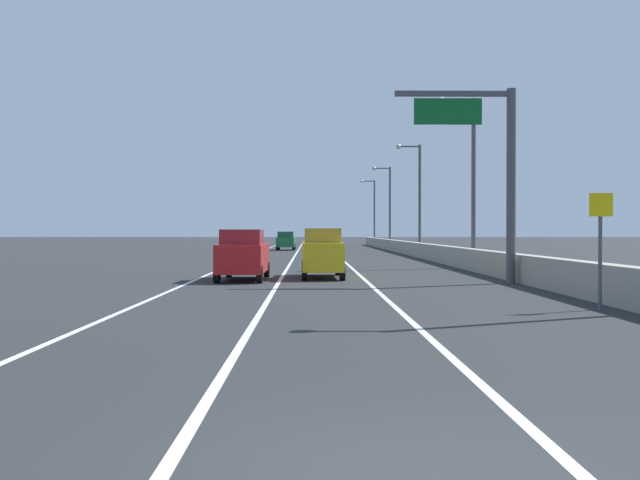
# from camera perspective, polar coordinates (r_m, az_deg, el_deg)

# --- Properties ---
(ground_plane) EXTENTS (320.00, 320.00, 0.00)m
(ground_plane) POSITION_cam_1_polar(r_m,az_deg,el_deg) (70.06, -0.15, -0.93)
(ground_plane) COLOR #26282B
(lane_stripe_left) EXTENTS (0.16, 130.00, 0.00)m
(lane_stripe_left) POSITION_cam_1_polar(r_m,az_deg,el_deg) (61.24, -5.21, -1.17)
(lane_stripe_left) COLOR silver
(lane_stripe_left) RESTS_ON ground_plane
(lane_stripe_center) EXTENTS (0.16, 130.00, 0.00)m
(lane_stripe_center) POSITION_cam_1_polar(r_m,az_deg,el_deg) (61.07, -1.93, -1.17)
(lane_stripe_center) COLOR silver
(lane_stripe_center) RESTS_ON ground_plane
(lane_stripe_right) EXTENTS (0.16, 130.00, 0.00)m
(lane_stripe_right) POSITION_cam_1_polar(r_m,az_deg,el_deg) (61.10, 1.35, -1.17)
(lane_stripe_right) COLOR silver
(lane_stripe_right) RESTS_ON ground_plane
(jersey_barrier_right) EXTENTS (0.60, 120.00, 1.10)m
(jersey_barrier_right) POSITION_cam_1_polar(r_m,az_deg,el_deg) (46.80, 9.50, -1.09)
(jersey_barrier_right) COLOR #9E998E
(jersey_barrier_right) RESTS_ON ground_plane
(overhead_sign_gantry) EXTENTS (4.68, 0.36, 7.50)m
(overhead_sign_gantry) POSITION_cam_1_polar(r_m,az_deg,el_deg) (29.05, 13.26, 6.03)
(overhead_sign_gantry) COLOR #47474C
(overhead_sign_gantry) RESTS_ON ground_plane
(speed_advisory_sign) EXTENTS (0.60, 0.11, 3.00)m
(speed_advisory_sign) POSITION_cam_1_polar(r_m,az_deg,el_deg) (20.07, 21.00, -0.10)
(speed_advisory_sign) COLOR #4C4C51
(speed_advisory_sign) RESTS_ON ground_plane
(lamp_post_right_second) EXTENTS (2.14, 0.44, 9.32)m
(lamp_post_right_second) POSITION_cam_1_polar(r_m,az_deg,el_deg) (40.84, 11.49, 5.44)
(lamp_post_right_second) COLOR #4C4C51
(lamp_post_right_second) RESTS_ON ground_plane
(lamp_post_right_third) EXTENTS (2.14, 0.44, 9.32)m
(lamp_post_right_third) POSITION_cam_1_polar(r_m,az_deg,el_deg) (62.08, 7.53, 3.83)
(lamp_post_right_third) COLOR #4C4C51
(lamp_post_right_third) RESTS_ON ground_plane
(lamp_post_right_fourth) EXTENTS (2.14, 0.44, 9.32)m
(lamp_post_right_fourth) POSITION_cam_1_polar(r_m,az_deg,el_deg) (83.43, 5.28, 3.04)
(lamp_post_right_fourth) COLOR #4C4C51
(lamp_post_right_fourth) RESTS_ON ground_plane
(lamp_post_right_fifth) EXTENTS (2.14, 0.44, 9.32)m
(lamp_post_right_fifth) POSITION_cam_1_polar(r_m,az_deg,el_deg) (104.89, 4.11, 2.57)
(lamp_post_right_fifth) COLOR #4C4C51
(lamp_post_right_fifth) RESTS_ON ground_plane
(car_red_0) EXTENTS (1.94, 4.60, 2.08)m
(car_red_0) POSITION_cam_1_polar(r_m,az_deg,el_deg) (30.20, -6.01, -1.16)
(car_red_0) COLOR red
(car_red_0) RESTS_ON ground_plane
(car_yellow_1) EXTENTS (1.82, 4.67, 2.13)m
(car_yellow_1) POSITION_cam_1_polar(r_m,az_deg,el_deg) (31.54, 0.17, -1.04)
(car_yellow_1) COLOR gold
(car_yellow_1) RESTS_ON ground_plane
(car_black_2) EXTENTS (1.98, 4.08, 2.07)m
(car_black_2) POSITION_cam_1_polar(r_m,az_deg,el_deg) (76.14, -5.25, -0.03)
(car_black_2) COLOR black
(car_black_2) RESTS_ON ground_plane
(car_green_3) EXTENTS (1.95, 4.27, 1.93)m
(car_green_3) POSITION_cam_1_polar(r_m,az_deg,el_deg) (76.27, -2.67, -0.07)
(car_green_3) COLOR #196033
(car_green_3) RESTS_ON ground_plane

